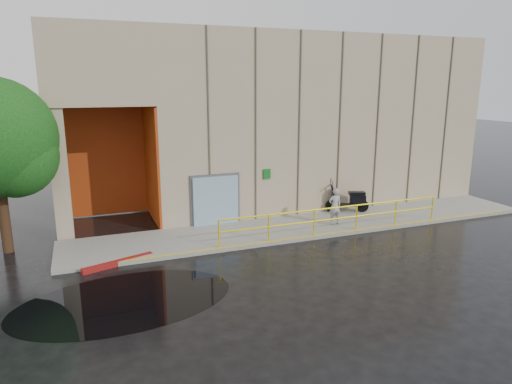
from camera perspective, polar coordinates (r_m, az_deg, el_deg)
ground at (r=13.86m, az=1.25°, el=-11.44°), size 120.00×120.00×0.00m
sidewalk at (r=19.26m, az=7.15°, el=-4.11°), size 20.00×3.00×0.15m
building at (r=24.76m, az=2.49°, el=9.57°), size 20.00×10.17×8.00m
guardrail at (r=18.09m, az=9.93°, el=-3.36°), size 9.56×0.06×1.03m
person at (r=19.04m, az=9.82°, el=-1.78°), size 0.58×0.39×1.53m
scooter at (r=20.97m, az=11.45°, el=-0.17°), size 2.00×1.26×1.51m
red_curb at (r=15.82m, az=-16.83°, el=-8.47°), size 2.33×0.94×0.18m
puddle at (r=13.39m, az=-16.08°, el=-12.91°), size 6.26×4.14×0.01m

